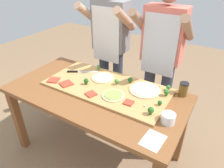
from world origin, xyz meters
TOP-DOWN VIEW (x-y plane):
  - ground_plane at (0.00, 0.00)m, footprint 8.00×8.00m
  - prep_table at (0.00, 0.00)m, footprint 1.63×0.83m
  - cutting_board at (0.05, 0.11)m, footprint 1.15×0.56m
  - chefs_knife at (-0.35, 0.18)m, footprint 0.28×0.18m
  - pizza_whole_pesto_green at (0.19, 0.00)m, footprint 0.20×0.20m
  - pizza_whole_cheese_artichoke at (-0.06, 0.21)m, footprint 0.22×0.22m
  - pizza_whole_white_garlic at (0.39, 0.22)m, footprint 0.28×0.28m
  - pizza_slice_near_left at (-0.44, -0.07)m, footprint 0.13×0.13m
  - pizza_slice_center at (0.02, -0.08)m, footprint 0.11×0.11m
  - pizza_slice_near_right at (0.35, -0.02)m, footprint 0.08×0.08m
  - pizza_slice_far_right at (-0.29, -0.06)m, footprint 0.14×0.14m
  - broccoli_floret_center_right at (-0.20, 0.35)m, footprint 0.04×0.04m
  - broccoli_floret_back_right at (0.12, 0.18)m, footprint 0.04×0.04m
  - broccoli_floret_front_mid at (-0.12, 0.03)m, footprint 0.05×0.05m
  - broccoli_floret_back_mid at (0.56, -0.06)m, footprint 0.05×0.05m
  - broccoli_floret_front_left at (0.56, 0.33)m, footprint 0.04×0.04m
  - broccoli_floret_back_left at (0.58, 0.24)m, footprint 0.05×0.05m
  - broccoli_floret_center_left at (0.22, 0.27)m, footprint 0.04×0.04m
  - broccoli_floret_front_right at (0.58, 0.08)m, footprint 0.03×0.03m
  - cheese_crumble_a at (0.49, 0.00)m, footprint 0.01×0.01m
  - cheese_crumble_b at (0.08, 0.24)m, footprint 0.02×0.02m
  - cheese_crumble_c at (0.49, 0.35)m, footprint 0.02×0.02m
  - flour_cup at (0.69, -0.06)m, footprint 0.10×0.10m
  - sauce_jar at (0.69, 0.35)m, footprint 0.08×0.08m
  - recipe_note at (0.67, -0.28)m, footprint 0.14×0.18m
  - cook_left at (-0.27, 0.70)m, footprint 0.54×0.39m
  - cook_right at (0.35, 0.70)m, footprint 0.54×0.39m

SIDE VIEW (x-z plane):
  - ground_plane at x=0.00m, z-range 0.00..0.00m
  - prep_table at x=0.00m, z-range 0.29..1.07m
  - recipe_note at x=0.67m, z-range 0.78..0.78m
  - cutting_board at x=0.05m, z-range 0.78..0.80m
  - chefs_knife at x=-0.35m, z-range 0.80..0.82m
  - pizza_slice_near_left at x=-0.44m, z-range 0.80..0.81m
  - pizza_slice_center at x=0.02m, z-range 0.80..0.81m
  - pizza_slice_near_right at x=0.35m, z-range 0.80..0.81m
  - pizza_slice_far_right at x=-0.29m, z-range 0.80..0.81m
  - cheese_crumble_a at x=0.49m, z-range 0.80..0.82m
  - cheese_crumble_b at x=0.08m, z-range 0.80..0.82m
  - pizza_whole_pesto_green at x=0.19m, z-range 0.80..0.82m
  - pizza_whole_cheese_artichoke at x=-0.06m, z-range 0.80..0.82m
  - pizza_whole_white_garlic at x=0.39m, z-range 0.80..0.82m
  - cheese_crumble_c at x=0.49m, z-range 0.80..0.82m
  - flour_cup at x=0.69m, z-range 0.78..0.85m
  - broccoli_floret_front_right at x=0.58m, z-range 0.81..0.85m
  - broccoli_floret_front_left at x=0.56m, z-range 0.81..0.86m
  - broccoli_floret_center_right at x=-0.20m, z-range 0.81..0.86m
  - broccoli_floret_back_right at x=0.12m, z-range 0.81..0.86m
  - broccoli_floret_center_left at x=0.22m, z-range 0.81..0.86m
  - broccoli_floret_front_mid at x=-0.12m, z-range 0.81..0.87m
  - broccoli_floret_back_mid at x=0.56m, z-range 0.81..0.87m
  - broccoli_floret_back_left at x=0.58m, z-range 0.81..0.87m
  - sauce_jar at x=0.69m, z-range 0.78..0.91m
  - cook_left at x=-0.27m, z-range 0.16..1.83m
  - cook_right at x=0.35m, z-range 0.16..1.83m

